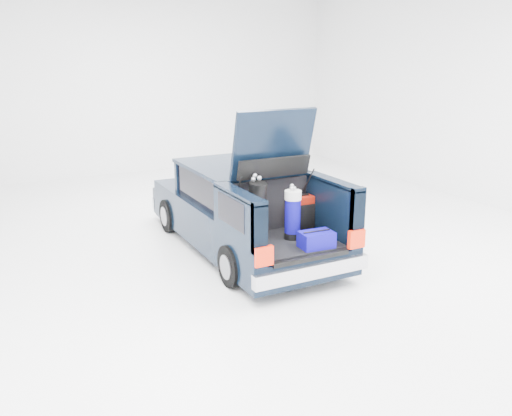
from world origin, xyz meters
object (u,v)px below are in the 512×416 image
car (240,209)px  red_suitcase (302,212)px  blue_duffel (316,239)px  blue_golf_bag (293,214)px  black_golf_bag (256,210)px

car → red_suitcase: car is taller
car → blue_duffel: car is taller
blue_golf_bag → blue_duffel: size_ratio=1.67×
car → blue_golf_bag: size_ratio=5.66×
car → blue_golf_bag: bearing=-85.2°
red_suitcase → blue_golf_bag: bearing=-136.0°
red_suitcase → black_golf_bag: (-0.84, -0.09, 0.17)m
car → blue_duffel: bearing=-83.3°
blue_duffel → red_suitcase: bearing=75.9°
red_suitcase → black_golf_bag: size_ratio=0.57×
black_golf_bag → car: bearing=66.4°
car → red_suitcase: (0.50, -1.19, 0.19)m
car → black_golf_bag: (-0.34, -1.28, 0.36)m
car → blue_golf_bag: car is taller
blue_golf_bag → blue_duffel: blue_golf_bag is taller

